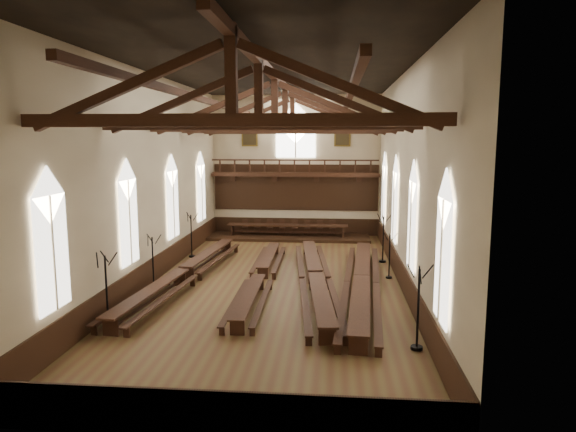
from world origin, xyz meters
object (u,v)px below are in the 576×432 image
at_px(candelabrum_right_near, 418,324).
at_px(candelabrum_right_mid, 389,265).
at_px(candelabrum_left_mid, 153,272).
at_px(refectory_row_d, 362,280).
at_px(refectory_row_b, 260,274).
at_px(refectory_row_a, 184,272).
at_px(candelabrum_left_far, 192,244).
at_px(candelabrum_right_far, 383,248).
at_px(refectory_row_c, 315,275).
at_px(high_table, 287,226).
at_px(candelabrum_left_near, 107,304).
at_px(dais, 287,237).

bearing_deg(candelabrum_right_near, candelabrum_right_mid, 90.00).
height_order(candelabrum_left_mid, candelabrum_right_near, candelabrum_right_near).
bearing_deg(refectory_row_d, refectory_row_b, 170.44).
xyz_separation_m(refectory_row_a, candelabrum_right_near, (9.95, -7.10, 0.33)).
xyz_separation_m(candelabrum_left_far, candelabrum_right_far, (11.10, -0.29, 0.03)).
xyz_separation_m(refectory_row_b, refectory_row_c, (2.61, -0.22, 0.07)).
height_order(high_table, candelabrum_right_far, candelabrum_right_far).
bearing_deg(refectory_row_c, refectory_row_a, 178.73).
distance_m(candelabrum_left_mid, candelabrum_left_far, 6.46).
relative_size(refectory_row_b, refectory_row_d, 0.92).
distance_m(candelabrum_left_near, candelabrum_right_mid, 13.49).
relative_size(refectory_row_b, candelabrum_right_mid, 5.89).
relative_size(refectory_row_b, candelabrum_left_near, 4.77).
relative_size(candelabrum_left_near, candelabrum_right_near, 0.98).
xyz_separation_m(refectory_row_b, dais, (0.26, 11.55, -0.39)).
height_order(refectory_row_d, dais, refectory_row_d).
distance_m(refectory_row_a, candelabrum_left_near, 6.07).
distance_m(dais, candelabrum_left_far, 8.09).
bearing_deg(candelabrum_right_far, candelabrum_left_mid, -150.93).
relative_size(refectory_row_d, candelabrum_left_far, 5.57).
bearing_deg(refectory_row_c, candelabrum_right_near, -62.38).
bearing_deg(refectory_row_b, dais, 88.73).
height_order(refectory_row_a, high_table, high_table).
height_order(refectory_row_c, dais, refectory_row_c).
bearing_deg(candelabrum_left_near, candelabrum_left_far, 90.00).
relative_size(refectory_row_a, high_table, 1.73).
relative_size(refectory_row_b, candelabrum_left_mid, 5.27).
distance_m(refectory_row_d, candelabrum_left_near, 10.96).
bearing_deg(candelabrum_left_mid, refectory_row_a, 43.04).
xyz_separation_m(candelabrum_left_far, candelabrum_right_mid, (11.10, -3.67, -0.11)).
xyz_separation_m(refectory_row_a, candelabrum_left_near, (-1.15, -5.95, 0.32)).
xyz_separation_m(refectory_row_c, candelabrum_left_near, (-7.46, -5.81, 0.31)).
relative_size(candelabrum_left_far, candelabrum_right_mid, 1.15).
relative_size(refectory_row_a, refectory_row_d, 0.98).
relative_size(refectory_row_b, refectory_row_c, 0.93).
relative_size(refectory_row_a, dais, 1.28).
distance_m(refectory_row_c, dais, 12.01).
xyz_separation_m(dais, high_table, (0.00, 0.00, 0.76)).
relative_size(candelabrum_left_near, candelabrum_left_mid, 1.10).
relative_size(candelabrum_left_far, candelabrum_right_far, 0.96).
bearing_deg(refectory_row_a, candelabrum_right_far, 27.13).
distance_m(refectory_row_c, candelabrum_right_far, 6.39).
bearing_deg(refectory_row_a, refectory_row_c, -1.27).
bearing_deg(high_table, candelabrum_left_far, -129.28).
distance_m(candelabrum_left_near, candelabrum_left_mid, 4.88).
bearing_deg(candelabrum_left_mid, candelabrum_right_near, -28.49).
xyz_separation_m(refectory_row_c, candelabrum_left_far, (-7.46, 5.53, 0.26)).
bearing_deg(candelabrum_left_near, refectory_row_b, 51.23).
bearing_deg(refectory_row_a, candelabrum_right_mid, 9.79).
height_order(candelabrum_left_far, candelabrum_right_near, candelabrum_right_near).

